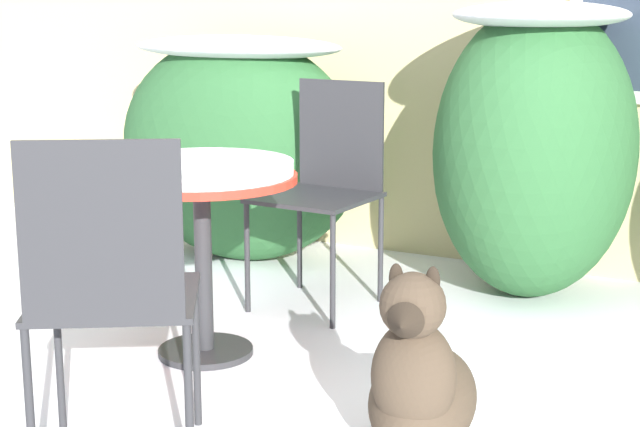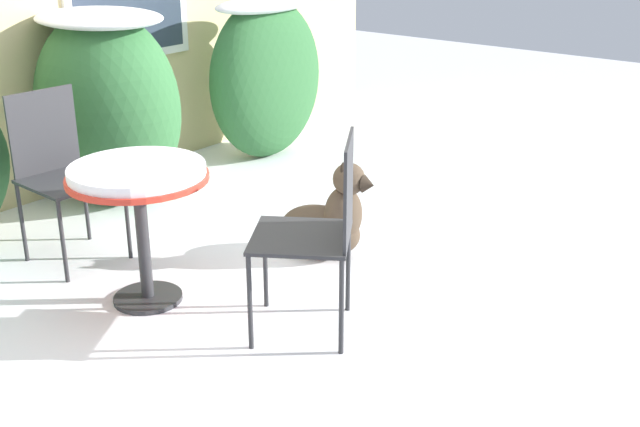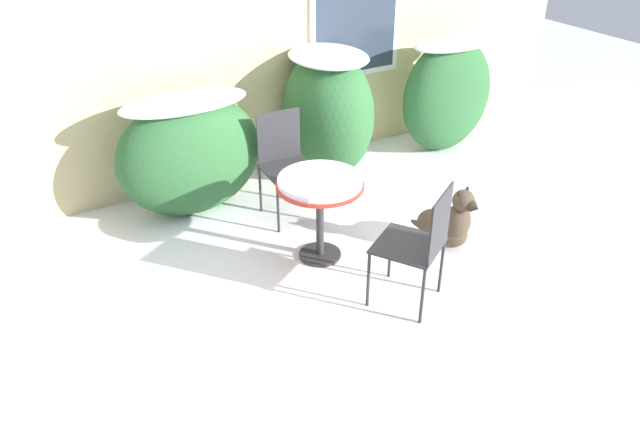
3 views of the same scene
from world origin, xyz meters
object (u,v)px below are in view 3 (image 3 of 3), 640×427
object	(u,v)px
patio_table	(320,191)
patio_chair_near_table	(285,160)
patio_chair_far_side	(419,241)
dog	(447,224)

from	to	relation	value
patio_table	patio_chair_near_table	world-z (taller)	patio_chair_near_table
patio_table	patio_chair_far_side	world-z (taller)	patio_chair_far_side
patio_table	patio_chair_near_table	distance (m)	0.82
patio_chair_near_table	patio_chair_far_side	distance (m)	1.73
patio_table	patio_chair_far_side	bearing A→B (deg)	-70.93
patio_table	patio_chair_far_side	xyz separation A→B (m)	(0.31, -0.91, -0.08)
patio_table	dog	xyz separation A→B (m)	(1.04, -0.41, -0.42)
patio_chair_near_table	patio_chair_far_side	xyz separation A→B (m)	(0.22, -1.72, 0.00)
patio_table	dog	distance (m)	1.20
patio_chair_far_side	dog	distance (m)	0.95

